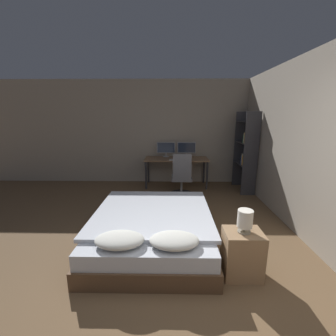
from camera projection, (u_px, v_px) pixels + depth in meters
name	position (u px, v px, depth m)	size (l,w,h in m)	color
ground_plane	(180.00, 313.00, 2.12)	(20.00, 20.00, 0.00)	brown
wall_back	(175.00, 133.00, 5.98)	(12.00, 0.06, 2.70)	#9E9384
wall_side_right	(309.00, 148.00, 3.23)	(0.06, 12.00, 2.70)	#9E9384
bed	(153.00, 228.00, 3.21)	(1.66, 1.93, 0.54)	brown
nightstand	(242.00, 254.00, 2.56)	(0.42, 0.34, 0.55)	#997551
bedside_lamp	(245.00, 219.00, 2.46)	(0.17, 0.17, 0.26)	gray
desk	(176.00, 161.00, 5.75)	(1.61, 0.66, 0.73)	#846042
monitor_left	(166.00, 148.00, 5.91)	(0.48, 0.16, 0.39)	#B7B7BC
monitor_right	(187.00, 148.00, 5.90)	(0.48, 0.16, 0.39)	#B7B7BC
keyboard	(177.00, 160.00, 5.52)	(0.36, 0.13, 0.02)	#B7B7BC
computer_mouse	(187.00, 159.00, 5.51)	(0.07, 0.05, 0.04)	#B7B7BC
office_chair	(182.00, 180.00, 5.09)	(0.52, 0.52, 1.00)	black
bookshelf	(247.00, 149.00, 5.27)	(0.33, 0.80, 1.89)	#333338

